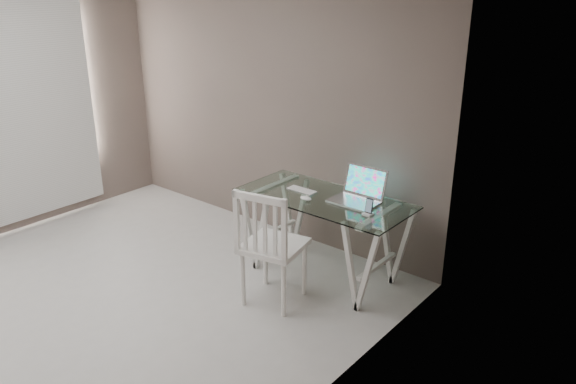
{
  "coord_description": "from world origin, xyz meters",
  "views": [
    {
      "loc": [
        3.68,
        -1.89,
        2.5
      ],
      "look_at": [
        0.95,
        1.43,
        0.85
      ],
      "focal_mm": 35.0,
      "sensor_mm": 36.0,
      "label": 1
    }
  ],
  "objects": [
    {
      "name": "desk",
      "position": [
        1.1,
        1.73,
        0.38
      ],
      "size": [
        1.5,
        0.7,
        0.75
      ],
      "color": "silver",
      "rests_on": "ground"
    },
    {
      "name": "keyboard",
      "position": [
        0.85,
        1.74,
        0.75
      ],
      "size": [
        0.28,
        0.12,
        0.01
      ],
      "primitive_type": "cube",
      "color": "silver",
      "rests_on": "desk"
    },
    {
      "name": "phone_dock",
      "position": [
        1.59,
        1.66,
        0.78
      ],
      "size": [
        0.07,
        0.07,
        0.14
      ],
      "color": "white",
      "rests_on": "desk"
    },
    {
      "name": "laptop",
      "position": [
        1.36,
        1.87,
        0.81
      ],
      "size": [
        0.39,
        0.35,
        0.27
      ],
      "color": "silver",
      "rests_on": "desk"
    },
    {
      "name": "room",
      "position": [
        -0.06,
        0.02,
        1.72
      ],
      "size": [
        4.5,
        4.52,
        2.71
      ],
      "color": "#AEACA7",
      "rests_on": "ground"
    },
    {
      "name": "chair",
      "position": [
        1.05,
        1.07,
        0.55
      ],
      "size": [
        0.55,
        0.55,
        1.0
      ],
      "rotation": [
        0.0,
        0.0,
        0.21
      ],
      "color": "white",
      "rests_on": "ground"
    },
    {
      "name": "mouse",
      "position": [
        1.01,
        1.59,
        0.76
      ],
      "size": [
        0.11,
        0.06,
        0.03
      ],
      "primitive_type": "ellipsoid",
      "color": "white",
      "rests_on": "desk"
    }
  ]
}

